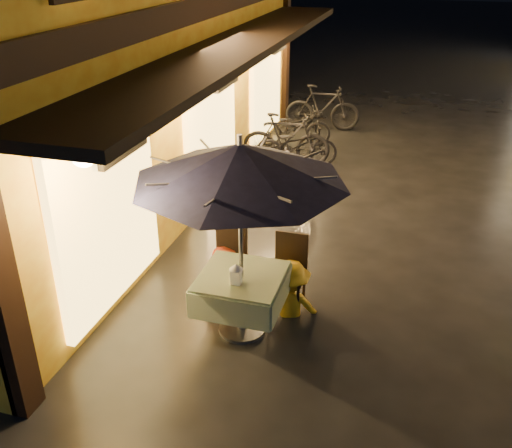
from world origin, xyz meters
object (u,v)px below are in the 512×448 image
(table_lantern, at_px, (236,273))
(bicycle_0, at_px, (242,185))
(person_orange, at_px, (221,249))
(person_yellow, at_px, (291,264))
(cafe_table, at_px, (242,289))
(patio_umbrella, at_px, (240,163))

(table_lantern, distance_m, bicycle_0, 3.71)
(person_orange, relative_size, person_yellow, 1.10)
(cafe_table, distance_m, person_orange, 0.73)
(cafe_table, distance_m, patio_umbrella, 1.56)
(person_yellow, bearing_deg, patio_umbrella, 30.69)
(patio_umbrella, height_order, table_lantern, patio_umbrella)
(person_yellow, distance_m, bicycle_0, 3.18)
(table_lantern, bearing_deg, cafe_table, 90.00)
(patio_umbrella, relative_size, person_orange, 1.63)
(table_lantern, bearing_deg, bicycle_0, 106.76)
(table_lantern, height_order, person_yellow, person_yellow)
(table_lantern, relative_size, person_orange, 0.17)
(bicycle_0, bearing_deg, patio_umbrella, -167.28)
(cafe_table, height_order, person_orange, person_orange)
(cafe_table, xyz_separation_m, patio_umbrella, (0.00, -0.00, 1.56))
(cafe_table, bearing_deg, person_yellow, 50.29)
(person_orange, xyz_separation_m, bicycle_0, (-0.61, 2.79, -0.31))
(patio_umbrella, height_order, person_orange, patio_umbrella)
(cafe_table, xyz_separation_m, person_yellow, (0.46, 0.55, 0.10))
(cafe_table, bearing_deg, table_lantern, -90.00)
(person_orange, height_order, bicycle_0, person_orange)
(table_lantern, distance_m, person_orange, 0.88)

